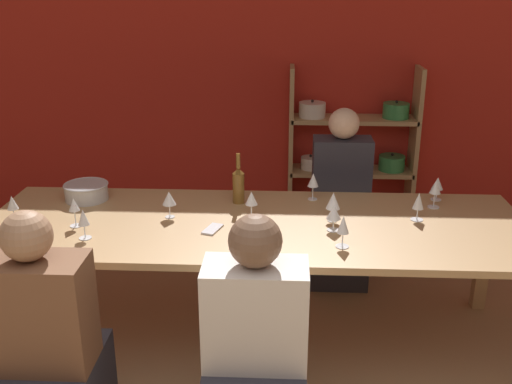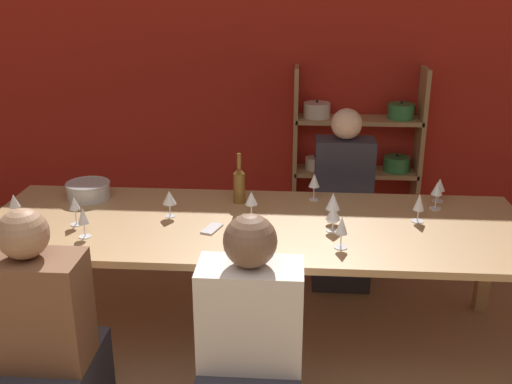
% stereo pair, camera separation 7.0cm
% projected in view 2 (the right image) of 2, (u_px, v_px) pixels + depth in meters
% --- Properties ---
extents(wall_back_red, '(8.80, 0.06, 2.70)m').
position_uv_depth(wall_back_red, '(253.00, 67.00, 5.16)').
color(wall_back_red, red).
rests_on(wall_back_red, ground_plane).
extents(shelf_unit, '(1.09, 0.30, 1.38)m').
position_uv_depth(shelf_unit, '(355.00, 163.00, 5.18)').
color(shelf_unit, tan).
rests_on(shelf_unit, ground_plane).
extents(dining_table, '(3.10, 1.07, 0.77)m').
position_uv_depth(dining_table, '(255.00, 234.00, 3.42)').
color(dining_table, tan).
rests_on(dining_table, ground_plane).
extents(mixing_bowl, '(0.28, 0.28, 0.10)m').
position_uv_depth(mixing_bowl, '(88.00, 190.00, 3.75)').
color(mixing_bowl, '#B7BABC').
rests_on(mixing_bowl, dining_table).
extents(wine_bottle_green, '(0.07, 0.07, 0.32)m').
position_uv_depth(wine_bottle_green, '(239.00, 184.00, 3.66)').
color(wine_bottle_green, brown).
rests_on(wine_bottle_green, dining_table).
extents(wine_glass_white_a, '(0.07, 0.07, 0.17)m').
position_uv_depth(wine_glass_white_a, '(419.00, 203.00, 3.38)').
color(wine_glass_white_a, white).
rests_on(wine_glass_white_a, dining_table).
extents(wine_glass_red_a, '(0.07, 0.07, 0.17)m').
position_uv_depth(wine_glass_red_a, '(83.00, 217.00, 3.18)').
color(wine_glass_red_a, white).
rests_on(wine_glass_red_a, dining_table).
extents(wine_glass_red_b, '(0.07, 0.07, 0.17)m').
position_uv_depth(wine_glass_red_b, '(75.00, 205.00, 3.34)').
color(wine_glass_red_b, white).
rests_on(wine_glass_red_b, dining_table).
extents(wine_glass_empty_a, '(0.08, 0.08, 0.17)m').
position_uv_depth(wine_glass_empty_a, '(333.00, 202.00, 3.38)').
color(wine_glass_empty_a, white).
rests_on(wine_glass_empty_a, dining_table).
extents(wine_glass_white_b, '(0.08, 0.08, 0.16)m').
position_uv_depth(wine_glass_white_b, '(169.00, 198.00, 3.45)').
color(wine_glass_white_b, white).
rests_on(wine_glass_white_b, dining_table).
extents(wine_glass_red_c, '(0.07, 0.07, 0.16)m').
position_uv_depth(wine_glass_red_c, '(251.00, 199.00, 3.43)').
color(wine_glass_red_c, white).
rests_on(wine_glass_red_c, dining_table).
extents(wine_glass_red_d, '(0.07, 0.07, 0.17)m').
position_uv_depth(wine_glass_red_d, '(314.00, 181.00, 3.70)').
color(wine_glass_red_d, white).
rests_on(wine_glass_red_d, dining_table).
extents(wine_glass_white_c, '(0.07, 0.07, 0.15)m').
position_uv_depth(wine_glass_white_c, '(440.00, 186.00, 3.69)').
color(wine_glass_white_c, white).
rests_on(wine_glass_white_c, dining_table).
extents(wine_glass_white_d, '(0.06, 0.06, 0.15)m').
position_uv_depth(wine_glass_white_d, '(14.00, 202.00, 3.41)').
color(wine_glass_white_d, white).
rests_on(wine_glass_white_d, dining_table).
extents(wine_glass_white_e, '(0.08, 0.08, 0.15)m').
position_uv_depth(wine_glass_white_e, '(333.00, 214.00, 3.26)').
color(wine_glass_white_e, white).
rests_on(wine_glass_white_e, dining_table).
extents(wine_glass_red_e, '(0.07, 0.07, 0.17)m').
position_uv_depth(wine_glass_red_e, '(342.00, 227.00, 3.05)').
color(wine_glass_red_e, white).
rests_on(wine_glass_red_e, dining_table).
extents(wine_glass_red_f, '(0.07, 0.07, 0.17)m').
position_uv_depth(wine_glass_red_f, '(437.00, 190.00, 3.56)').
color(wine_glass_red_f, white).
rests_on(wine_glass_red_f, dining_table).
extents(cell_phone, '(0.11, 0.16, 0.01)m').
position_uv_depth(cell_phone, '(212.00, 229.00, 3.31)').
color(cell_phone, silver).
rests_on(cell_phone, dining_table).
extents(person_near_a, '(0.46, 0.57, 1.20)m').
position_uv_depth(person_near_a, '(42.00, 367.00, 2.70)').
color(person_near_a, '#2D2D38').
rests_on(person_near_a, ground_plane).
extents(person_far_a, '(0.40, 0.50, 1.26)m').
position_uv_depth(person_far_a, '(342.00, 219.00, 4.26)').
color(person_far_a, '#2D2D38').
rests_on(person_far_a, ground_plane).
extents(person_near_b, '(0.45, 0.56, 1.18)m').
position_uv_depth(person_near_b, '(251.00, 370.00, 2.69)').
color(person_near_b, '#2D2D38').
rests_on(person_near_b, ground_plane).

